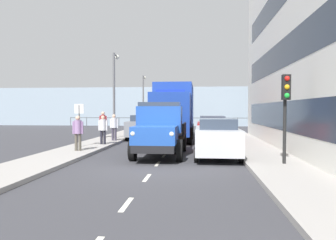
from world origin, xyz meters
TOP-DOWN VIEW (x-y plane):
  - ground_plane at (0.00, -7.63)m, footprint 80.00×80.00m
  - sidewalk_left at (-4.44, -7.63)m, footprint 2.26×38.62m
  - sidewalk_right at (4.44, -7.63)m, footprint 2.26×38.62m
  - road_centreline_markings at (0.00, -6.96)m, footprint 0.12×34.26m
  - sea_horizon at (0.00, -29.94)m, footprint 80.00×0.80m
  - seawall_railing at (-0.00, -26.34)m, footprint 28.08×0.08m
  - truck_vintage_blue at (0.15, -2.71)m, footprint 2.17×5.64m
  - lorry_cargo_blue at (0.14, -10.65)m, footprint 2.58×8.20m
  - car_silver_kerbside_near at (-2.36, -2.58)m, footprint 1.92×4.45m
  - car_red_kerbside_1 at (-2.36, -8.17)m, footprint 1.84×4.23m
  - car_grey_oppositeside_0 at (2.36, -10.98)m, footprint 1.88×4.17m
  - car_maroon_oppositeside_1 at (2.36, -16.20)m, footprint 1.94×3.90m
  - pedestrian_couple_b at (4.14, -3.22)m, footprint 0.53×0.34m
  - pedestrian_by_lamp at (3.80, -6.11)m, footprint 0.53×0.34m
  - pedestrian_strolling at (3.76, -8.34)m, footprint 0.53×0.34m
  - pedestrian_in_dark_coat at (5.11, -10.44)m, footprint 0.53×0.34m
  - traffic_light_near at (-4.67, -0.30)m, footprint 0.28×0.41m
  - lamp_post_promenade at (4.27, -10.44)m, footprint 0.32×1.14m
  - lamp_post_far at (4.42, -22.96)m, footprint 0.32×1.14m
  - street_sign at (4.71, -4.89)m, footprint 0.50×0.07m

SIDE VIEW (x-z plane):
  - ground_plane at x=0.00m, z-range 0.00..0.00m
  - road_centreline_markings at x=0.00m, z-range 0.00..0.01m
  - sidewalk_left at x=-4.44m, z-range 0.00..0.15m
  - sidewalk_right at x=4.44m, z-range 0.00..0.15m
  - car_maroon_oppositeside_1 at x=2.36m, z-range 0.04..1.76m
  - car_red_kerbside_1 at x=-2.36m, z-range 0.04..1.76m
  - car_grey_oppositeside_0 at x=2.36m, z-range 0.04..1.76m
  - car_silver_kerbside_near at x=-2.36m, z-range 0.04..1.76m
  - seawall_railing at x=0.00m, z-range 0.32..1.52m
  - pedestrian_by_lamp at x=3.80m, z-range 0.29..1.90m
  - pedestrian_strolling at x=3.76m, z-range 0.29..1.95m
  - pedestrian_couple_b at x=4.14m, z-range 0.30..1.96m
  - truck_vintage_blue at x=0.15m, z-range -0.04..2.39m
  - pedestrian_in_dark_coat at x=5.11m, z-range 0.32..2.13m
  - street_sign at x=4.71m, z-range 0.56..2.81m
  - lorry_cargo_blue at x=0.14m, z-range 0.14..4.01m
  - traffic_light_near at x=-4.67m, z-range 0.87..4.07m
  - sea_horizon at x=0.00m, z-range 0.00..5.00m
  - lamp_post_far at x=4.42m, z-range 0.75..6.37m
  - lamp_post_promenade at x=4.27m, z-range 0.75..6.62m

